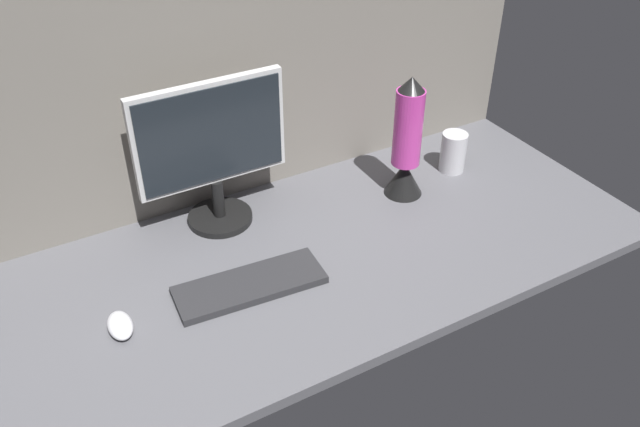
{
  "coord_description": "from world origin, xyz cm",
  "views": [
    {
      "loc": [
        -66.22,
        -121.68,
        111.23
      ],
      "look_at": [
        -6.41,
        0.0,
        14.0
      ],
      "focal_mm": 37.53,
      "sensor_mm": 36.0,
      "label": 1
    }
  ],
  "objects": [
    {
      "name": "mouse",
      "position": [
        -52.47,
        -4.44,
        1.7
      ],
      "size": [
        6.1,
        9.88,
        3.4
      ],
      "primitive_type": "ellipsoid",
      "rotation": [
        0.0,
        0.0,
        -0.05
      ],
      "color": "silver",
      "rests_on": "ground_plane"
    },
    {
      "name": "ground_plane",
      "position": [
        0.0,
        0.0,
        -1.5
      ],
      "size": [
        180.0,
        80.0,
        3.0
      ],
      "primitive_type": "cube",
      "color": "#515156"
    },
    {
      "name": "keyboard",
      "position": [
        -20.64,
        -5.63,
        1.0
      ],
      "size": [
        37.91,
        15.88,
        2.0
      ],
      "primitive_type": "cube",
      "rotation": [
        0.0,
        0.0,
        -0.08
      ],
      "color": "#262628",
      "rests_on": "ground_plane"
    },
    {
      "name": "lava_lamp",
      "position": [
        36.85,
        10.81,
        15.58
      ],
      "size": [
        11.35,
        11.35,
        37.14
      ],
      "color": "black",
      "rests_on": "ground_plane"
    },
    {
      "name": "mug_steel",
      "position": [
        57.59,
        13.95,
        6.33
      ],
      "size": [
        7.88,
        7.88,
        12.65
      ],
      "color": "#B2B2B7",
      "rests_on": "ground_plane"
    },
    {
      "name": "cubicle_wall_back",
      "position": [
        0.0,
        37.5,
        38.3
      ],
      "size": [
        180.0,
        5.0,
        76.59
      ],
      "color": "slate",
      "rests_on": "ground_plane"
    },
    {
      "name": "monitor",
      "position": [
        -16.02,
        25.13,
        22.95
      ],
      "size": [
        41.45,
        18.0,
        41.52
      ],
      "color": "black",
      "rests_on": "ground_plane"
    }
  ]
}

